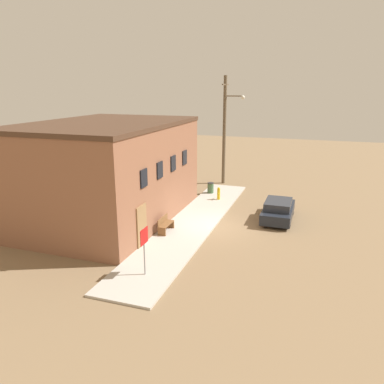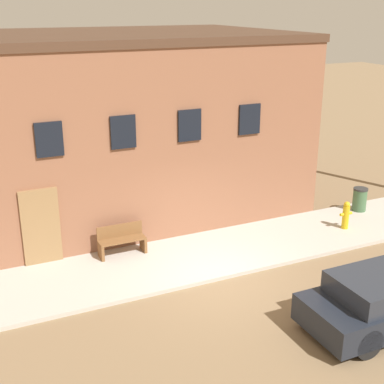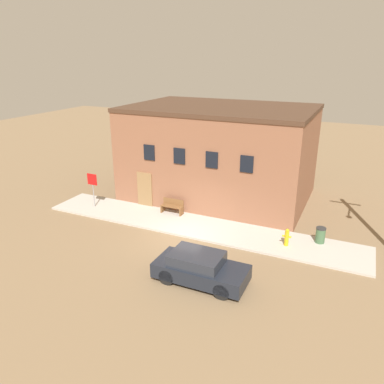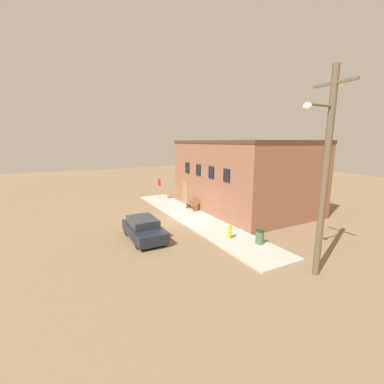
{
  "view_description": "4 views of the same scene",
  "coord_description": "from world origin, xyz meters",
  "px_view_note": "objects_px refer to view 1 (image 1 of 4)",
  "views": [
    {
      "loc": [
        -19.65,
        -5.25,
        7.81
      ],
      "look_at": [
        -0.18,
        1.39,
        2.0
      ],
      "focal_mm": 35.0,
      "sensor_mm": 36.0,
      "label": 1
    },
    {
      "loc": [
        -5.8,
        -10.74,
        6.76
      ],
      "look_at": [
        -0.18,
        1.39,
        2.0
      ],
      "focal_mm": 50.0,
      "sensor_mm": 36.0,
      "label": 2
    },
    {
      "loc": [
        7.58,
        -15.43,
        8.8
      ],
      "look_at": [
        -0.18,
        1.39,
        2.0
      ],
      "focal_mm": 35.0,
      "sensor_mm": 36.0,
      "label": 3
    },
    {
      "loc": [
        16.58,
        -7.66,
        5.75
      ],
      "look_at": [
        -0.18,
        1.39,
        2.0
      ],
      "focal_mm": 24.0,
      "sensor_mm": 36.0,
      "label": 4
    }
  ],
  "objects_px": {
    "parked_car": "(278,210)",
    "utility_pole": "(225,128)",
    "bench": "(165,225)",
    "stop_sign": "(144,243)",
    "trash_bin": "(211,188)",
    "fire_hydrant": "(219,193)"
  },
  "relations": [
    {
      "from": "fire_hydrant",
      "to": "bench",
      "type": "distance_m",
      "value": 6.95
    },
    {
      "from": "bench",
      "to": "parked_car",
      "type": "distance_m",
      "value": 7.03
    },
    {
      "from": "fire_hydrant",
      "to": "stop_sign",
      "type": "relative_size",
      "value": 0.43
    },
    {
      "from": "trash_bin",
      "to": "parked_car",
      "type": "height_order",
      "value": "parked_car"
    },
    {
      "from": "trash_bin",
      "to": "utility_pole",
      "type": "distance_m",
      "value": 5.46
    },
    {
      "from": "bench",
      "to": "utility_pole",
      "type": "xyz_separation_m",
      "value": [
        11.89,
        -0.34,
        4.09
      ]
    },
    {
      "from": "stop_sign",
      "to": "utility_pole",
      "type": "bearing_deg",
      "value": 2.56
    },
    {
      "from": "bench",
      "to": "trash_bin",
      "type": "bearing_deg",
      "value": -1.36
    },
    {
      "from": "stop_sign",
      "to": "trash_bin",
      "type": "relative_size",
      "value": 2.63
    },
    {
      "from": "stop_sign",
      "to": "parked_car",
      "type": "distance_m",
      "value": 10.13
    },
    {
      "from": "fire_hydrant",
      "to": "utility_pole",
      "type": "height_order",
      "value": "utility_pole"
    },
    {
      "from": "stop_sign",
      "to": "trash_bin",
      "type": "bearing_deg",
      "value": 3.9
    },
    {
      "from": "stop_sign",
      "to": "parked_car",
      "type": "xyz_separation_m",
      "value": [
        9.01,
        -4.53,
        -0.95
      ]
    },
    {
      "from": "bench",
      "to": "trash_bin",
      "type": "distance_m",
      "value": 8.29
    },
    {
      "from": "utility_pole",
      "to": "trash_bin",
      "type": "bearing_deg",
      "value": 177.69
    },
    {
      "from": "trash_bin",
      "to": "utility_pole",
      "type": "relative_size",
      "value": 0.09
    },
    {
      "from": "utility_pole",
      "to": "parked_car",
      "type": "distance_m",
      "value": 10.14
    },
    {
      "from": "parked_car",
      "to": "utility_pole",
      "type": "bearing_deg",
      "value": 34.51
    },
    {
      "from": "stop_sign",
      "to": "trash_bin",
      "type": "height_order",
      "value": "stop_sign"
    },
    {
      "from": "utility_pole",
      "to": "parked_car",
      "type": "xyz_separation_m",
      "value": [
        -7.68,
        -5.28,
        -3.98
      ]
    },
    {
      "from": "fire_hydrant",
      "to": "stop_sign",
      "type": "height_order",
      "value": "stop_sign"
    },
    {
      "from": "bench",
      "to": "parked_car",
      "type": "height_order",
      "value": "parked_car"
    }
  ]
}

